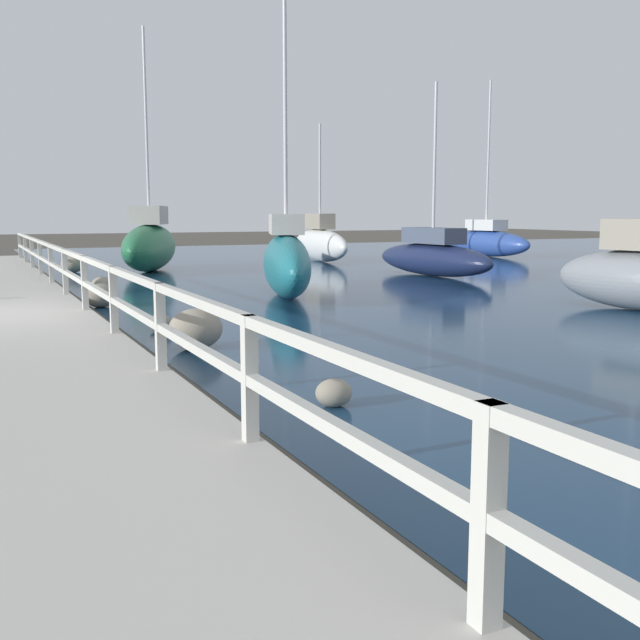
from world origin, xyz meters
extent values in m
cube|color=beige|center=(1.61, -10.80, 0.76)|extent=(0.10, 0.10, 0.91)
cube|color=beige|center=(1.61, -8.10, 0.76)|extent=(0.10, 0.10, 0.91)
cube|color=beige|center=(1.61, -5.40, 0.76)|extent=(0.10, 0.10, 0.91)
cube|color=beige|center=(1.61, -2.70, 0.76)|extent=(0.10, 0.10, 0.91)
cube|color=beige|center=(1.61, 0.00, 0.76)|extent=(0.10, 0.10, 0.91)
cube|color=beige|center=(1.61, 2.70, 0.76)|extent=(0.10, 0.10, 0.91)
cube|color=beige|center=(1.61, 5.40, 0.76)|extent=(0.10, 0.10, 0.91)
cube|color=beige|center=(1.61, 8.10, 0.76)|extent=(0.10, 0.10, 0.91)
cube|color=beige|center=(1.61, 10.80, 0.76)|extent=(0.10, 0.10, 0.91)
cube|color=beige|center=(1.61, 13.50, 0.76)|extent=(0.10, 0.10, 0.91)
cube|color=beige|center=(1.61, 16.20, 0.76)|extent=(0.10, 0.10, 0.91)
cube|color=beige|center=(1.61, 0.00, 1.18)|extent=(0.09, 32.50, 0.08)
cube|color=beige|center=(1.61, 0.00, 0.76)|extent=(0.09, 32.50, 0.08)
ellipsoid|color=gray|center=(2.94, 12.34, 0.27)|extent=(0.73, 0.66, 0.55)
ellipsoid|color=gray|center=(2.65, -0.92, 0.14)|extent=(0.38, 0.34, 0.28)
ellipsoid|color=gray|center=(2.73, -2.75, 0.29)|extent=(0.78, 0.70, 0.58)
ellipsoid|color=gray|center=(3.09, -6.47, 0.14)|extent=(0.38, 0.34, 0.28)
ellipsoid|color=gray|center=(2.79, 5.62, 0.20)|extent=(0.53, 0.48, 0.40)
ellipsoid|color=gray|center=(2.28, 2.71, 0.25)|extent=(0.66, 0.59, 0.49)
ellipsoid|color=white|center=(12.64, 14.08, 0.65)|extent=(1.49, 5.67, 1.28)
cube|color=#9E937F|center=(12.64, 14.08, 1.59)|extent=(0.83, 1.83, 0.60)
cylinder|color=silver|center=(12.64, 14.08, 3.34)|extent=(0.09, 0.09, 4.09)
ellipsoid|color=#2D4C9E|center=(20.79, 14.03, 0.58)|extent=(1.50, 5.49, 1.15)
cube|color=silver|center=(20.79, 14.03, 1.39)|extent=(0.95, 1.90, 0.48)
cylinder|color=silver|center=(20.79, 14.03, 4.39)|extent=(0.09, 0.09, 6.47)
ellipsoid|color=#192347|center=(12.80, 6.30, 0.50)|extent=(1.42, 5.52, 0.99)
cube|color=#4C566B|center=(12.80, 6.30, 1.24)|extent=(0.92, 2.27, 0.48)
cylinder|color=silver|center=(12.80, 6.30, 3.40)|extent=(0.09, 0.09, 4.80)
ellipsoid|color=#236B42|center=(5.39, 11.97, 0.78)|extent=(3.65, 6.06, 1.54)
cube|color=beige|center=(5.39, 11.97, 1.85)|extent=(1.58, 1.97, 0.60)
cylinder|color=silver|center=(5.39, 11.97, 4.70)|extent=(0.09, 0.09, 6.30)
ellipsoid|color=#1E707A|center=(6.56, 3.05, 0.72)|extent=(2.89, 5.86, 1.43)
cube|color=beige|center=(6.56, 3.05, 1.67)|extent=(1.23, 1.82, 0.46)
cylinder|color=silver|center=(6.56, 3.05, 4.86)|extent=(0.09, 0.09, 6.83)
camera|label=1|loc=(-0.16, -13.02, 1.93)|focal=42.00mm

